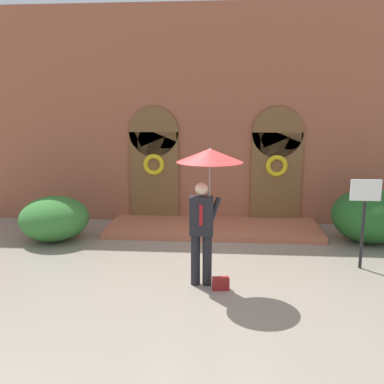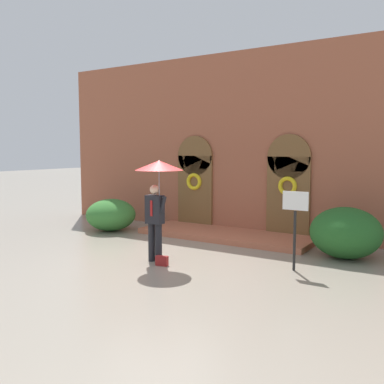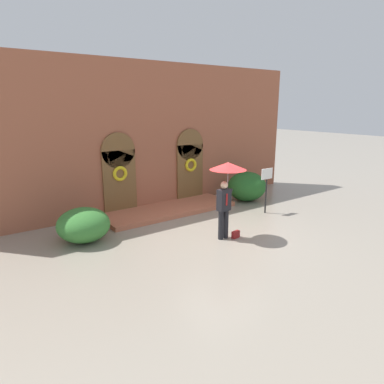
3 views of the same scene
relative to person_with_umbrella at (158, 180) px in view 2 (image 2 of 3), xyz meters
The scene contains 7 objects.
ground_plane 1.93m from the person_with_umbrella, 89.24° to the left, with size 80.00×80.00×0.00m, color gray.
building_facade 4.47m from the person_with_umbrella, 89.96° to the left, with size 14.00×2.30×5.60m.
person_with_umbrella is the anchor object (origin of this frame).
handbag 1.83m from the person_with_umbrella, 39.37° to the right, with size 0.28×0.12×0.22m, color maroon.
sign_post 3.15m from the person_with_umbrella, 19.43° to the left, with size 0.56×0.06×1.72m.
shrub_left 4.53m from the person_with_umbrella, 147.59° to the left, with size 1.57×1.60×1.02m, color #387A33.
shrub_right 4.67m from the person_with_umbrella, 37.26° to the left, with size 1.69×1.58×1.24m, color #235B23.
Camera 2 is at (5.86, -8.04, 2.62)m, focal length 40.00 mm.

